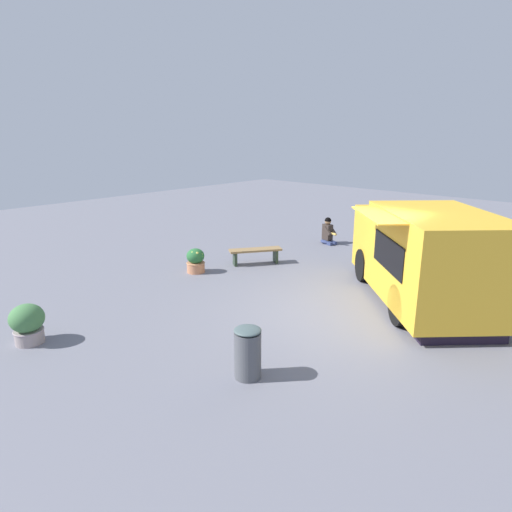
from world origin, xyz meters
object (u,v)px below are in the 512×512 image
at_px(person_customer, 328,233).
at_px(planter_flowering_near, 27,323).
at_px(food_truck, 424,258).
at_px(planter_flowering_far, 196,261).
at_px(plaza_bench, 255,253).
at_px(trash_bin, 248,352).

xyz_separation_m(person_customer, planter_flowering_near, (-0.16, 10.39, 0.03)).
relative_size(food_truck, planter_flowering_far, 7.07).
relative_size(plaza_bench, trash_bin, 1.74).
bearing_deg(planter_flowering_near, person_customer, -89.13).
bearing_deg(food_truck, planter_flowering_far, 20.29).
relative_size(person_customer, planter_flowering_near, 1.22).
bearing_deg(planter_flowering_far, plaza_bench, -111.47).
bearing_deg(planter_flowering_far, food_truck, -159.71).
height_order(plaza_bench, trash_bin, trash_bin).
bearing_deg(food_truck, planter_flowering_near, 56.92).
distance_m(planter_flowering_near, plaza_bench, 6.78).
height_order(planter_flowering_far, trash_bin, trash_bin).
bearing_deg(plaza_bench, planter_flowering_near, 92.97).
xyz_separation_m(food_truck, person_customer, (4.79, -3.29, -0.71)).
distance_m(person_customer, planter_flowering_near, 10.39).
xyz_separation_m(planter_flowering_near, trash_bin, (-3.93, -1.93, 0.04)).
height_order(planter_flowering_near, trash_bin, trash_bin).
relative_size(planter_flowering_near, planter_flowering_far, 1.11).
xyz_separation_m(food_truck, planter_flowering_far, (5.67, 2.10, -0.75)).
bearing_deg(food_truck, trash_bin, 82.26).
bearing_deg(plaza_bench, food_truck, -176.20).
relative_size(food_truck, person_customer, 5.21).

